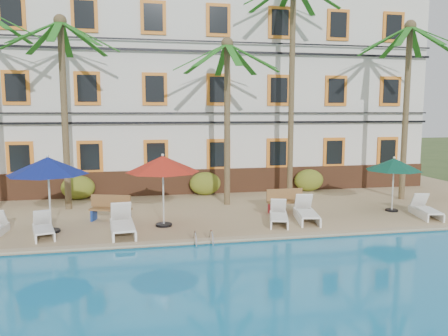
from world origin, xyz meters
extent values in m
plane|color=#384C23|center=(0.00, 0.00, 0.00)|extent=(100.00, 100.00, 0.00)
cube|color=tan|center=(0.00, 5.00, 0.12)|extent=(30.00, 12.00, 0.25)
cube|color=tan|center=(0.00, -0.90, 0.28)|extent=(30.00, 0.35, 0.06)
cube|color=silver|center=(0.00, 10.00, 5.25)|extent=(25.00, 6.00, 10.00)
cube|color=brown|center=(0.00, 6.94, 0.85)|extent=(25.00, 0.12, 1.20)
cube|color=orange|center=(-7.50, 6.95, 2.15)|extent=(1.15, 0.10, 1.50)
cube|color=black|center=(-7.50, 6.90, 2.15)|extent=(0.85, 0.04, 1.20)
cube|color=orange|center=(-4.50, 6.95, 2.15)|extent=(1.15, 0.10, 1.50)
cube|color=black|center=(-4.50, 6.90, 2.15)|extent=(0.85, 0.04, 1.20)
cube|color=orange|center=(-1.50, 6.95, 2.15)|extent=(1.15, 0.10, 1.50)
cube|color=black|center=(-1.50, 6.90, 2.15)|extent=(0.85, 0.04, 1.20)
cube|color=orange|center=(1.50, 6.95, 2.15)|extent=(1.15, 0.10, 1.50)
cube|color=black|center=(1.50, 6.90, 2.15)|extent=(0.85, 0.04, 1.20)
cube|color=orange|center=(4.50, 6.95, 2.15)|extent=(1.15, 0.10, 1.50)
cube|color=black|center=(4.50, 6.90, 2.15)|extent=(0.85, 0.04, 1.20)
cube|color=orange|center=(7.50, 6.95, 2.15)|extent=(1.15, 0.10, 1.50)
cube|color=black|center=(7.50, 6.90, 2.15)|extent=(0.85, 0.04, 1.20)
cube|color=orange|center=(10.50, 6.95, 2.15)|extent=(1.15, 0.10, 1.50)
cube|color=black|center=(10.50, 6.90, 2.15)|extent=(0.85, 0.04, 1.20)
cube|color=orange|center=(-7.50, 6.95, 5.25)|extent=(1.15, 0.10, 1.50)
cube|color=black|center=(-7.50, 6.90, 5.25)|extent=(0.85, 0.04, 1.20)
cube|color=orange|center=(-4.50, 6.95, 5.25)|extent=(1.15, 0.10, 1.50)
cube|color=black|center=(-4.50, 6.90, 5.25)|extent=(0.85, 0.04, 1.20)
cube|color=orange|center=(-1.50, 6.95, 5.25)|extent=(1.15, 0.10, 1.50)
cube|color=black|center=(-1.50, 6.90, 5.25)|extent=(0.85, 0.04, 1.20)
cube|color=orange|center=(1.50, 6.95, 5.25)|extent=(1.15, 0.10, 1.50)
cube|color=black|center=(1.50, 6.90, 5.25)|extent=(0.85, 0.04, 1.20)
cube|color=orange|center=(4.50, 6.95, 5.25)|extent=(1.15, 0.10, 1.50)
cube|color=black|center=(4.50, 6.90, 5.25)|extent=(0.85, 0.04, 1.20)
cube|color=orange|center=(7.50, 6.95, 5.25)|extent=(1.15, 0.10, 1.50)
cube|color=black|center=(7.50, 6.90, 5.25)|extent=(0.85, 0.04, 1.20)
cube|color=orange|center=(10.50, 6.95, 5.25)|extent=(1.15, 0.10, 1.50)
cube|color=black|center=(10.50, 6.90, 5.25)|extent=(0.85, 0.04, 1.20)
cube|color=orange|center=(-7.50, 6.95, 8.45)|extent=(1.15, 0.10, 1.50)
cube|color=black|center=(-7.50, 6.90, 8.45)|extent=(0.85, 0.04, 1.20)
cube|color=orange|center=(-4.50, 6.95, 8.45)|extent=(1.15, 0.10, 1.50)
cube|color=black|center=(-4.50, 6.90, 8.45)|extent=(0.85, 0.04, 1.20)
cube|color=orange|center=(-1.50, 6.95, 8.45)|extent=(1.15, 0.10, 1.50)
cube|color=black|center=(-1.50, 6.90, 8.45)|extent=(0.85, 0.04, 1.20)
cube|color=orange|center=(1.50, 6.95, 8.45)|extent=(1.15, 0.10, 1.50)
cube|color=black|center=(1.50, 6.90, 8.45)|extent=(0.85, 0.04, 1.20)
cube|color=orange|center=(4.50, 6.95, 8.45)|extent=(1.15, 0.10, 1.50)
cube|color=black|center=(4.50, 6.90, 8.45)|extent=(0.85, 0.04, 1.20)
cube|color=orange|center=(7.50, 6.95, 8.45)|extent=(1.15, 0.10, 1.50)
cube|color=black|center=(7.50, 6.90, 8.45)|extent=(0.85, 0.04, 1.20)
cube|color=orange|center=(10.50, 6.95, 8.45)|extent=(1.15, 0.10, 1.50)
cube|color=black|center=(10.50, 6.90, 8.45)|extent=(0.85, 0.04, 1.20)
cube|color=black|center=(0.00, 6.80, 3.70)|extent=(25.00, 0.08, 0.10)
cube|color=black|center=(0.00, 6.80, 4.15)|extent=(25.00, 0.08, 0.06)
cube|color=black|center=(0.00, 6.80, 7.00)|extent=(25.00, 0.08, 0.10)
cube|color=black|center=(0.00, 6.80, 7.45)|extent=(25.00, 0.08, 0.06)
cube|color=#1A6317|center=(-6.86, 3.73, 7.46)|extent=(2.25, 0.28, 1.15)
cube|color=#1A6317|center=(-7.19, 4.52, 7.46)|extent=(1.79, 1.79, 1.15)
cylinder|color=brown|center=(-5.17, 4.67, 3.99)|extent=(0.26, 0.26, 7.47)
sphere|color=brown|center=(-5.17, 4.67, 7.72)|extent=(0.50, 0.50, 0.50)
cube|color=#1A6317|center=(-5.17, 5.78, 7.16)|extent=(0.28, 2.25, 1.15)
cube|color=#1A6317|center=(-5.96, 5.46, 7.16)|extent=(1.79, 1.79, 1.15)
cube|color=#1A6317|center=(-6.29, 4.67, 7.16)|extent=(2.25, 0.28, 1.15)
cube|color=#1A6317|center=(-5.96, 3.88, 7.16)|extent=(1.79, 1.79, 1.15)
cube|color=#1A6317|center=(-5.17, 3.55, 7.16)|extent=(0.28, 2.25, 1.15)
cube|color=#1A6317|center=(-4.38, 3.88, 7.16)|extent=(1.79, 1.79, 1.15)
cube|color=#1A6317|center=(-4.05, 4.67, 7.16)|extent=(2.25, 0.28, 1.15)
cube|color=#1A6317|center=(-4.38, 5.46, 7.16)|extent=(1.79, 1.79, 1.15)
cylinder|color=brown|center=(1.39, 4.29, 3.63)|extent=(0.26, 0.26, 6.75)
sphere|color=brown|center=(1.39, 4.29, 7.00)|extent=(0.50, 0.50, 0.50)
cube|color=#1A6317|center=(1.39, 5.41, 6.44)|extent=(0.28, 2.25, 1.15)
cube|color=#1A6317|center=(0.60, 5.08, 6.44)|extent=(1.79, 1.79, 1.15)
cube|color=#1A6317|center=(0.27, 4.29, 6.44)|extent=(2.25, 0.28, 1.15)
cube|color=#1A6317|center=(0.60, 3.50, 6.44)|extent=(1.79, 1.79, 1.15)
cube|color=#1A6317|center=(1.39, 3.18, 6.44)|extent=(0.28, 2.25, 1.15)
cube|color=#1A6317|center=(2.18, 3.50, 6.44)|extent=(1.79, 1.79, 1.15)
cube|color=#1A6317|center=(2.51, 4.29, 6.44)|extent=(2.25, 0.28, 1.15)
cube|color=#1A6317|center=(2.18, 5.08, 6.44)|extent=(1.79, 1.79, 1.15)
cylinder|color=brown|center=(4.59, 5.37, 5.11)|extent=(0.26, 0.26, 9.72)
cube|color=#1A6317|center=(4.59, 6.48, 9.40)|extent=(0.28, 2.25, 1.15)
cylinder|color=brown|center=(9.47, 3.95, 4.09)|extent=(0.26, 0.26, 7.68)
sphere|color=brown|center=(9.47, 3.95, 7.93)|extent=(0.50, 0.50, 0.50)
cube|color=#1A6317|center=(9.47, 5.07, 7.37)|extent=(0.28, 2.25, 1.15)
cube|color=#1A6317|center=(8.68, 4.74, 7.37)|extent=(1.79, 1.79, 1.15)
cube|color=#1A6317|center=(8.35, 3.95, 7.37)|extent=(2.25, 0.28, 1.15)
cube|color=#1A6317|center=(8.68, 3.16, 7.37)|extent=(1.79, 1.79, 1.15)
cube|color=#1A6317|center=(9.47, 2.83, 7.37)|extent=(0.28, 2.25, 1.15)
cube|color=#1A6317|center=(10.26, 3.16, 7.37)|extent=(1.79, 1.79, 1.15)
cube|color=#1A6317|center=(10.58, 3.95, 7.37)|extent=(2.25, 0.28, 1.15)
cube|color=#1A6317|center=(10.26, 4.74, 7.37)|extent=(1.79, 1.79, 1.15)
ellipsoid|color=#1B5418|center=(-5.04, 6.60, 0.80)|extent=(1.50, 0.90, 1.10)
ellipsoid|color=#1B5418|center=(0.78, 6.60, 0.80)|extent=(1.50, 0.90, 1.10)
ellipsoid|color=#1B5418|center=(6.03, 6.60, 0.80)|extent=(1.50, 0.90, 1.10)
cylinder|color=black|center=(-5.20, 1.11, 0.29)|extent=(0.58, 0.58, 0.08)
cylinder|color=silver|center=(-5.20, 1.11, 1.49)|extent=(0.06, 0.06, 2.48)
cone|color=navy|center=(-5.20, 1.11, 2.47)|extent=(2.58, 2.58, 0.57)
sphere|color=silver|center=(-5.20, 1.11, 2.78)|extent=(0.10, 0.10, 0.10)
cylinder|color=black|center=(-1.49, 1.19, 0.29)|extent=(0.57, 0.57, 0.08)
cylinder|color=silver|center=(-1.49, 1.19, 1.47)|extent=(0.06, 0.06, 2.44)
cone|color=#AE2214|center=(-1.49, 1.19, 2.43)|extent=(2.54, 2.54, 0.56)
sphere|color=silver|center=(-1.49, 1.19, 2.74)|extent=(0.10, 0.10, 0.10)
cylinder|color=black|center=(7.62, 1.77, 0.29)|extent=(0.49, 0.49, 0.07)
cylinder|color=silver|center=(7.62, 1.77, 1.30)|extent=(0.06, 0.06, 2.11)
cone|color=#0A4332|center=(7.62, 1.77, 2.14)|extent=(2.20, 2.20, 0.48)
sphere|color=silver|center=(7.62, 1.77, 2.40)|extent=(0.10, 0.10, 0.10)
cube|color=white|center=(-6.69, 0.90, 0.38)|extent=(0.14, 1.64, 0.27)
cube|color=white|center=(-5.28, 0.43, 0.53)|extent=(0.81, 1.25, 0.05)
cube|color=white|center=(-5.49, 1.20, 0.74)|extent=(0.62, 0.55, 0.57)
cube|color=white|center=(-5.59, 0.58, 0.38)|extent=(0.48, 1.59, 0.26)
cube|color=white|center=(-5.08, 0.71, 0.38)|extent=(0.48, 1.59, 0.26)
cube|color=white|center=(-2.83, 0.08, 0.60)|extent=(0.80, 1.50, 0.07)
cube|color=white|center=(-2.93, 1.07, 0.86)|extent=(0.71, 0.59, 0.72)
cube|color=white|center=(-3.19, 0.32, 0.42)|extent=(0.26, 2.04, 0.33)
cube|color=white|center=(-2.53, 0.38, 0.42)|extent=(0.26, 2.04, 0.33)
cube|color=white|center=(2.48, 0.51, 0.55)|extent=(0.88, 1.32, 0.06)
cube|color=white|center=(2.71, 1.32, 0.76)|extent=(0.66, 0.59, 0.61)
cube|color=white|center=(2.28, 0.81, 0.39)|extent=(0.54, 1.68, 0.28)
cube|color=white|center=(2.81, 0.66, 0.39)|extent=(0.54, 1.68, 0.28)
cube|color=white|center=(3.61, 0.65, 0.58)|extent=(0.88, 1.45, 0.06)
cube|color=white|center=(3.79, 1.57, 0.82)|extent=(0.71, 0.61, 0.68)
cube|color=white|center=(3.35, 0.96, 0.41)|extent=(0.43, 1.91, 0.31)
cube|color=white|center=(3.96, 0.84, 0.41)|extent=(0.43, 1.91, 0.31)
cube|color=white|center=(8.27, 0.38, 0.55)|extent=(0.82, 1.33, 0.06)
cube|color=white|center=(8.45, 1.22, 0.77)|extent=(0.65, 0.57, 0.62)
cube|color=white|center=(8.04, 0.67, 0.39)|extent=(0.43, 1.73, 0.29)
cube|color=white|center=(8.60, 0.55, 0.39)|extent=(0.43, 1.73, 0.29)
cube|color=olive|center=(-3.35, 2.29, 0.68)|extent=(1.57, 0.89, 0.06)
cube|color=olive|center=(-3.28, 2.50, 0.95)|extent=(1.44, 0.52, 0.45)
cube|color=navy|center=(-3.97, 2.49, 0.45)|extent=(0.22, 0.45, 0.40)
cube|color=navy|center=(-2.73, 2.09, 0.45)|extent=(0.22, 0.45, 0.40)
cube|color=olive|center=(3.36, 2.29, 0.68)|extent=(1.52, 0.52, 0.06)
cube|color=olive|center=(3.35, 2.51, 0.95)|extent=(1.50, 0.14, 0.45)
cube|color=maroon|center=(2.71, 2.26, 0.45)|extent=(0.10, 0.45, 0.40)
cube|color=maroon|center=(4.01, 2.32, 0.45)|extent=(0.10, 0.45, 0.40)
torus|color=silver|center=(-0.67, -1.00, 0.25)|extent=(0.04, 0.74, 0.74)
torus|color=silver|center=(-0.17, -1.00, 0.25)|extent=(0.04, 0.74, 0.74)
camera|label=1|loc=(-2.26, -13.77, 4.21)|focal=35.00mm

